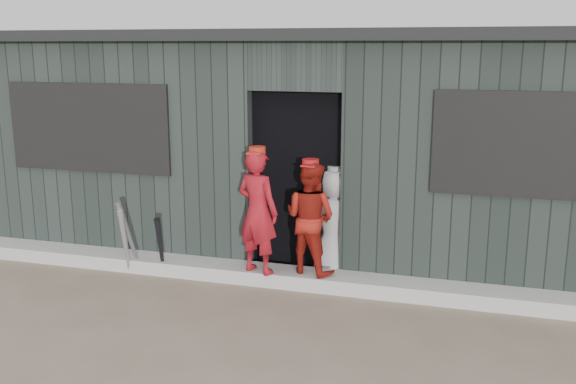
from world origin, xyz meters
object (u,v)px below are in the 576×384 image
(bat_mid, at_px, (129,237))
(player_red_right, at_px, (310,218))
(bat_left, at_px, (125,242))
(player_red_left, at_px, (258,212))
(player_grey_back, at_px, (335,223))
(bat_right, at_px, (160,246))
(dugout, at_px, (326,141))

(bat_mid, distance_m, player_red_right, 2.01)
(bat_left, relative_size, player_red_left, 0.59)
(bat_left, bearing_deg, player_red_right, 7.43)
(bat_mid, bearing_deg, player_grey_back, 13.56)
(bat_right, relative_size, dugout, 0.08)
(bat_right, relative_size, player_red_left, 0.53)
(player_grey_back, bearing_deg, bat_right, 8.87)
(bat_right, xyz_separation_m, player_grey_back, (1.81, 0.50, 0.26))
(bat_mid, distance_m, dugout, 2.70)
(dugout, bearing_deg, bat_left, -132.98)
(player_red_left, height_order, player_red_right, player_red_left)
(player_red_right, distance_m, player_grey_back, 0.39)
(bat_left, relative_size, player_red_right, 0.65)
(player_grey_back, bearing_deg, player_red_left, 27.20)
(bat_left, bearing_deg, player_red_left, 3.99)
(player_red_left, xyz_separation_m, player_grey_back, (0.70, 0.47, -0.20))
(bat_mid, xyz_separation_m, player_red_right, (1.98, 0.21, 0.31))
(player_red_left, height_order, player_grey_back, player_red_left)
(bat_mid, distance_m, player_red_left, 1.51)
(player_red_left, relative_size, player_grey_back, 1.08)
(player_red_right, xyz_separation_m, dugout, (-0.22, 1.65, 0.55))
(bat_left, relative_size, bat_mid, 0.88)
(player_grey_back, bearing_deg, bat_left, 8.11)
(player_red_right, relative_size, dugout, 0.14)
(bat_mid, relative_size, dugout, 0.10)
(bat_left, height_order, player_grey_back, player_grey_back)
(player_red_right, distance_m, dugout, 1.76)
(bat_left, height_order, bat_mid, bat_mid)
(player_red_right, bearing_deg, bat_mid, 25.18)
(bat_mid, bearing_deg, player_red_left, 2.05)
(bat_left, xyz_separation_m, player_red_left, (1.49, 0.10, 0.42))
(player_red_right, bearing_deg, bat_left, 26.56)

